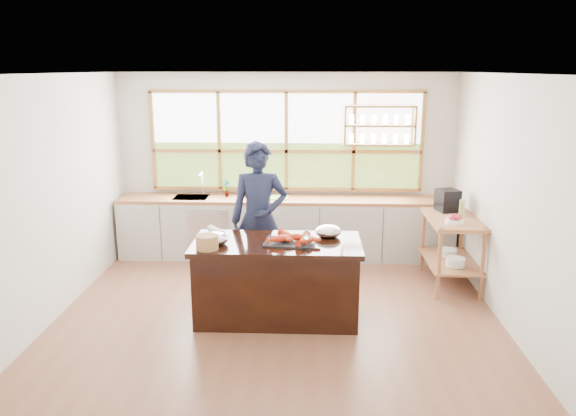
# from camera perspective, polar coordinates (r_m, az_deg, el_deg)

# --- Properties ---
(ground_plane) EXTENTS (5.00, 5.00, 0.00)m
(ground_plane) POSITION_cam_1_polar(r_m,az_deg,el_deg) (6.69, -1.00, -10.30)
(ground_plane) COLOR brown
(room_shell) EXTENTS (5.02, 4.52, 2.71)m
(room_shell) POSITION_cam_1_polar(r_m,az_deg,el_deg) (6.68, -0.61, 5.39)
(room_shell) COLOR beige
(room_shell) RESTS_ON ground_plane
(back_counter) EXTENTS (4.90, 0.63, 0.90)m
(back_counter) POSITION_cam_1_polar(r_m,az_deg,el_deg) (8.35, -0.38, -1.95)
(back_counter) COLOR beige
(back_counter) RESTS_ON ground_plane
(right_shelf_unit) EXTENTS (0.62, 1.10, 0.90)m
(right_shelf_unit) POSITION_cam_1_polar(r_m,az_deg,el_deg) (7.52, 16.31, -3.16)
(right_shelf_unit) COLOR #A2603D
(right_shelf_unit) RESTS_ON ground_plane
(island) EXTENTS (1.85, 0.90, 0.90)m
(island) POSITION_cam_1_polar(r_m,az_deg,el_deg) (6.33, -1.13, -7.30)
(island) COLOR black
(island) RESTS_ON ground_plane
(cook) EXTENTS (0.73, 0.51, 1.91)m
(cook) POSITION_cam_1_polar(r_m,az_deg,el_deg) (6.87, -2.96, -1.18)
(cook) COLOR #161B33
(cook) RESTS_ON ground_plane
(potted_plant) EXTENTS (0.15, 0.11, 0.26)m
(potted_plant) POSITION_cam_1_polar(r_m,az_deg,el_deg) (8.36, -6.28, 2.04)
(potted_plant) COLOR slate
(potted_plant) RESTS_ON back_counter
(cutting_board) EXTENTS (0.40, 0.30, 0.01)m
(cutting_board) POSITION_cam_1_polar(r_m,az_deg,el_deg) (8.25, -1.40, 1.09)
(cutting_board) COLOR #6CB840
(cutting_board) RESTS_ON back_counter
(espresso_machine) EXTENTS (0.32, 0.33, 0.29)m
(espresso_machine) POSITION_cam_1_polar(r_m,az_deg,el_deg) (7.75, 15.90, 0.76)
(espresso_machine) COLOR black
(espresso_machine) RESTS_ON right_shelf_unit
(wine_bottle) EXTENTS (0.08, 0.08, 0.28)m
(wine_bottle) POSITION_cam_1_polar(r_m,az_deg,el_deg) (7.26, 17.24, -0.28)
(wine_bottle) COLOR #9FAB51
(wine_bottle) RESTS_ON right_shelf_unit
(fruit_bowl) EXTENTS (0.23, 0.23, 0.11)m
(fruit_bowl) POSITION_cam_1_polar(r_m,az_deg,el_deg) (7.19, 16.56, -1.13)
(fruit_bowl) COLOR white
(fruit_bowl) RESTS_ON right_shelf_unit
(slate_board) EXTENTS (0.59, 0.45, 0.02)m
(slate_board) POSITION_cam_1_polar(r_m,az_deg,el_deg) (6.13, 0.23, -3.49)
(slate_board) COLOR black
(slate_board) RESTS_ON island
(lobster_pile) EXTENTS (0.52, 0.44, 0.08)m
(lobster_pile) POSITION_cam_1_polar(r_m,az_deg,el_deg) (6.11, 0.44, -3.06)
(lobster_pile) COLOR red
(lobster_pile) RESTS_ON slate_board
(mixing_bowl_left) EXTENTS (0.29, 0.29, 0.14)m
(mixing_bowl_left) POSITION_cam_1_polar(r_m,az_deg,el_deg) (6.13, -7.40, -3.11)
(mixing_bowl_left) COLOR #B9BAC1
(mixing_bowl_left) RESTS_ON island
(mixing_bowl_right) EXTENTS (0.30, 0.30, 0.14)m
(mixing_bowl_right) POSITION_cam_1_polar(r_m,az_deg,el_deg) (6.36, 4.11, -2.38)
(mixing_bowl_right) COLOR #B9BAC1
(mixing_bowl_right) RESTS_ON island
(wine_glass) EXTENTS (0.08, 0.08, 0.22)m
(wine_glass) POSITION_cam_1_polar(r_m,az_deg,el_deg) (5.84, 1.91, -2.83)
(wine_glass) COLOR white
(wine_glass) RESTS_ON island
(wicker_basket) EXTENTS (0.24, 0.24, 0.15)m
(wicker_basket) POSITION_cam_1_polar(r_m,az_deg,el_deg) (5.97, -8.22, -3.47)
(wicker_basket) COLOR tan
(wicker_basket) RESTS_ON island
(parchment_roll) EXTENTS (0.25, 0.29, 0.08)m
(parchment_roll) POSITION_cam_1_polar(r_m,az_deg,el_deg) (6.48, -7.30, -2.36)
(parchment_roll) COLOR white
(parchment_roll) RESTS_ON island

